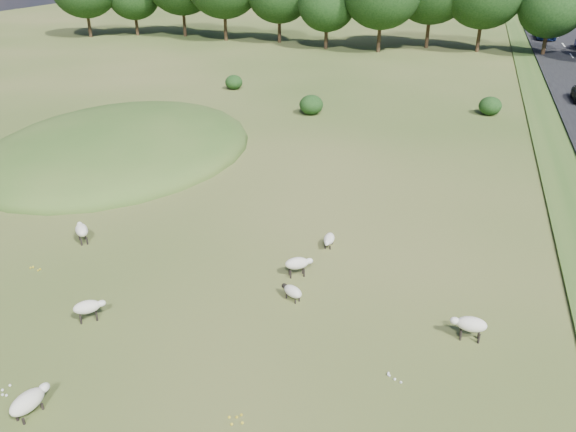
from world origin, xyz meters
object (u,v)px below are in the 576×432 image
object	(u,v)px
car_1	(546,33)
sheep_0	(88,307)
car_7	(558,16)
sheep_5	(82,230)
sheep_1	(298,263)
sheep_6	(292,291)
sheep_3	(470,324)
sheep_2	(329,239)
sheep_4	(28,401)

from	to	relation	value
car_1	sheep_0	bearing A→B (deg)	-106.00
sheep_0	car_7	distance (m)	98.76
sheep_0	sheep_5	bearing A→B (deg)	89.24
sheep_1	sheep_6	world-z (taller)	sheep_1
car_7	sheep_5	bearing A→B (deg)	72.58
sheep_0	car_7	size ratio (longest dim) A/B	0.22
sheep_0	sheep_3	size ratio (longest dim) A/B	0.89
car_1	sheep_3	bearing A→B (deg)	-96.55
sheep_2	sheep_3	distance (m)	7.73
sheep_0	sheep_3	world-z (taller)	sheep_3
sheep_1	car_7	size ratio (longest dim) A/B	0.23
sheep_2	car_7	distance (m)	89.63
sheep_1	sheep_4	size ratio (longest dim) A/B	0.86
sheep_2	sheep_6	world-z (taller)	sheep_2
sheep_2	sheep_6	distance (m)	4.38
sheep_0	sheep_4	distance (m)	4.42
sheep_3	sheep_6	world-z (taller)	sheep_3
sheep_4	car_1	size ratio (longest dim) A/B	0.26
sheep_3	car_7	size ratio (longest dim) A/B	0.24
sheep_5	car_7	xyz separation A→B (m)	(28.47, 90.74, 0.39)
sheep_1	sheep_6	bearing A→B (deg)	-110.83
sheep_3	car_7	bearing A→B (deg)	-99.46
sheep_4	sheep_6	bearing A→B (deg)	-23.95
sheep_4	car_1	bearing A→B (deg)	-3.45
sheep_0	sheep_5	xyz separation A→B (m)	(-3.82, 4.89, 0.03)
sheep_0	sheep_2	xyz separation A→B (m)	(6.79, 7.80, -0.19)
sheep_1	car_7	bearing A→B (deg)	47.58
sheep_0	sheep_1	bearing A→B (deg)	0.75
sheep_4	sheep_5	bearing A→B (deg)	39.07
sheep_3	car_1	xyz separation A→B (m)	(8.01, 69.70, 0.37)
sheep_2	car_1	size ratio (longest dim) A/B	0.20
sheep_1	sheep_6	distance (m)	1.69
sheep_6	car_7	distance (m)	93.97
sheep_2	sheep_4	world-z (taller)	sheep_4
sheep_5	sheep_0	bearing A→B (deg)	173.61
sheep_5	sheep_6	xyz separation A→B (m)	(10.28, -1.45, -0.23)
sheep_1	sheep_4	bearing A→B (deg)	-149.40
sheep_2	sheep_1	bearing A→B (deg)	-15.17
sheep_6	sheep_3	bearing A→B (deg)	-155.08
sheep_1	car_1	world-z (taller)	car_1
sheep_1	sheep_4	xyz separation A→B (m)	(-5.09, -9.37, -0.10)
car_1	car_7	bearing A→B (deg)	80.59
sheep_5	car_1	xyz separation A→B (m)	(24.67, 67.82, 0.38)
sheep_3	car_7	xyz separation A→B (m)	(11.81, 92.62, 0.37)
sheep_2	sheep_5	distance (m)	11.00
sheep_3	sheep_5	bearing A→B (deg)	-8.63
sheep_2	car_7	world-z (taller)	car_7
sheep_3	sheep_4	world-z (taller)	sheep_3
sheep_0	sheep_1	xyz separation A→B (m)	(6.17, 5.09, 0.02)
sheep_1	sheep_2	xyz separation A→B (m)	(0.62, 2.72, -0.20)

